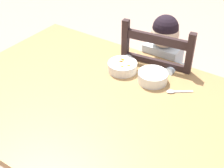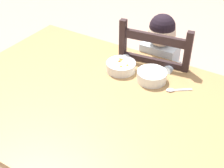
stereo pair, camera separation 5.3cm
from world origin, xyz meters
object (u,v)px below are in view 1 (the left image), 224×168
Objects in this scene: bowl_of_peas at (153,77)px; spoon at (175,91)px; dining_table at (98,110)px; child_figure at (160,65)px; dining_chair at (159,87)px; bowl_of_carrots at (122,66)px.

bowl_of_peas is 1.30× the size of spoon.
dining_table is 1.63× the size of child_figure.
dining_chair is 5.92× the size of bowl_of_peas.
dining_table is 0.34m from bowl_of_peas.
spoon is (0.23, -0.32, 0.26)m from dining_chair.
child_figure reaches higher than dining_table.
bowl_of_peas is at bearing -0.02° from bowl_of_carrots.
dining_table is at bearing -138.70° from spoon.
dining_chair is 0.47m from spoon.
spoon is (0.33, -0.02, -0.02)m from bowl_of_carrots.
dining_chair is 1.00× the size of child_figure.
bowl_of_peas is at bearing -73.54° from dining_chair.
dining_chair is at bearing 83.04° from dining_table.
spoon is (0.24, -0.31, 0.09)m from child_figure.
bowl_of_carrots reaches higher than dining_table.
child_figure is (0.06, 0.58, -0.00)m from dining_table.
bowl_of_carrots is (-0.10, -0.29, 0.11)m from child_figure.
child_figure is at bearing 126.85° from spoon.
child_figure reaches higher than bowl_of_carrots.
spoon is at bearing -53.15° from child_figure.
child_figure is 5.92× the size of bowl_of_peas.
child_figure reaches higher than bowl_of_peas.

